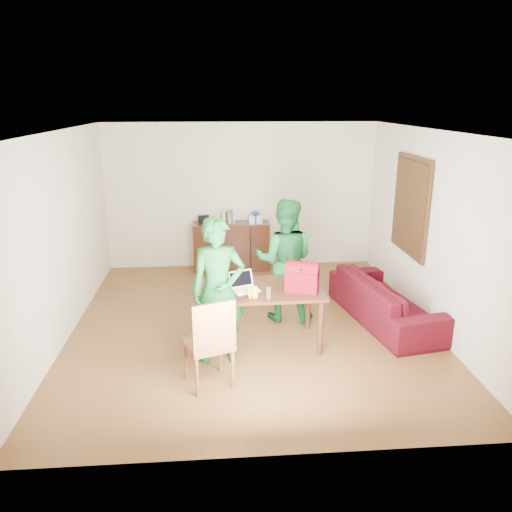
{
  "coord_description": "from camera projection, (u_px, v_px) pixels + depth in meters",
  "views": [
    {
      "loc": [
        -0.46,
        -6.49,
        3.07
      ],
      "look_at": [
        0.03,
        -0.36,
        1.15
      ],
      "focal_mm": 35.0,
      "sensor_mm": 36.0,
      "label": 1
    }
  ],
  "objects": [
    {
      "name": "bananas",
      "position": [
        253.0,
        296.0,
        6.01
      ],
      "size": [
        0.18,
        0.12,
        0.06
      ],
      "primitive_type": null,
      "rotation": [
        0.0,
        0.0,
        0.11
      ],
      "color": "gold",
      "rests_on": "table"
    },
    {
      "name": "person_near",
      "position": [
        218.0,
        291.0,
        5.94
      ],
      "size": [
        0.7,
        0.51,
        1.79
      ],
      "primitive_type": "imported",
      "rotation": [
        0.0,
        0.0,
        0.12
      ],
      "color": "#135822",
      "rests_on": "ground"
    },
    {
      "name": "bottle",
      "position": [
        269.0,
        292.0,
        6.0
      ],
      "size": [
        0.07,
        0.07,
        0.18
      ],
      "primitive_type": "cylinder",
      "rotation": [
        0.0,
        0.0,
        0.17
      ],
      "color": "#553713",
      "rests_on": "table"
    },
    {
      "name": "room",
      "position": [
        251.0,
        234.0,
        6.86
      ],
      "size": [
        5.2,
        5.7,
        2.9
      ],
      "color": "#452311",
      "rests_on": "ground"
    },
    {
      "name": "laptop",
      "position": [
        246.0,
        287.0,
        6.26
      ],
      "size": [
        0.38,
        0.32,
        0.22
      ],
      "rotation": [
        0.0,
        0.0,
        0.38
      ],
      "color": "white",
      "rests_on": "table"
    },
    {
      "name": "sofa",
      "position": [
        386.0,
        300.0,
        7.21
      ],
      "size": [
        1.22,
        2.29,
        0.63
      ],
      "primitive_type": "imported",
      "rotation": [
        0.0,
        0.0,
        1.75
      ],
      "color": "#37070C",
      "rests_on": "ground"
    },
    {
      "name": "red_bag",
      "position": [
        302.0,
        279.0,
        6.24
      ],
      "size": [
        0.46,
        0.36,
        0.3
      ],
      "primitive_type": "cube",
      "rotation": [
        0.0,
        0.0,
        -0.34
      ],
      "color": "maroon",
      "rests_on": "table"
    },
    {
      "name": "chair",
      "position": [
        209.0,
        360.0,
        5.55
      ],
      "size": [
        0.61,
        0.6,
        1.06
      ],
      "rotation": [
        0.0,
        0.0,
        0.36
      ],
      "color": "brown",
      "rests_on": "ground"
    },
    {
      "name": "table",
      "position": [
        257.0,
        295.0,
        6.39
      ],
      "size": [
        1.68,
        0.97,
        0.78
      ],
      "rotation": [
        0.0,
        0.0,
        0.02
      ],
      "color": "black",
      "rests_on": "ground"
    },
    {
      "name": "person_far",
      "position": [
        285.0,
        260.0,
        7.11
      ],
      "size": [
        0.99,
        0.84,
        1.78
      ],
      "primitive_type": "imported",
      "rotation": [
        0.0,
        0.0,
        2.93
      ],
      "color": "#145A25",
      "rests_on": "ground"
    }
  ]
}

